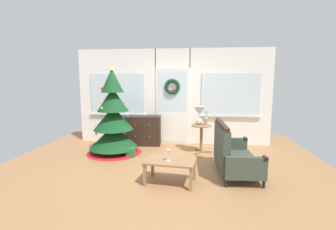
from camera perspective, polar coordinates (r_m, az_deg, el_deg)
ground_plane at (r=4.89m, az=-1.33°, el=-12.60°), size 6.76×6.76×0.00m
back_wall_with_door at (r=6.65m, az=1.05°, el=4.32°), size 5.20×0.19×2.55m
christmas_tree at (r=5.93m, az=-12.57°, el=-1.66°), size 1.29×1.29×2.07m
dresser_cabinet at (r=6.61m, az=-5.68°, el=-3.57°), size 0.92×0.48×0.78m
settee_sofa at (r=4.77m, az=14.56°, el=-8.67°), size 0.78×1.40×0.96m
side_table at (r=5.91m, az=7.75°, el=-4.15°), size 0.50×0.48×0.67m
table_lamp at (r=5.87m, az=7.25°, el=0.50°), size 0.28×0.28×0.44m
flower_vase at (r=5.80m, az=8.81°, el=-1.30°), size 0.11×0.10×0.35m
coffee_table at (r=4.21m, az=0.53°, el=-11.19°), size 0.90×0.62×0.40m
wine_glass at (r=4.09m, az=0.14°, el=-8.79°), size 0.08×0.08×0.20m
gift_box at (r=5.72m, az=-8.69°, el=-8.55°), size 0.20×0.18×0.20m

